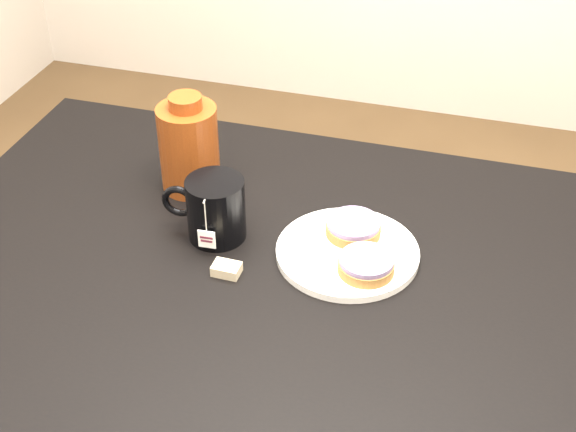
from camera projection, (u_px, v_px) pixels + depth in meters
The scene contains 7 objects.
table at pixel (315, 320), 1.34m from camera, with size 1.40×0.90×0.75m.
plate at pixel (348, 251), 1.34m from camera, with size 0.24×0.24×0.02m.
bagel_back at pixel (353, 227), 1.36m from camera, with size 0.11×0.11×0.03m.
bagel_front at pixel (366, 265), 1.28m from camera, with size 0.12×0.12×0.03m.
mug at pixel (215, 208), 1.36m from camera, with size 0.15×0.11×0.11m.
teabag_pouch at pixel (227, 269), 1.30m from camera, with size 0.04×0.03×0.02m, color #C6B793.
bagel_package at pixel (189, 146), 1.46m from camera, with size 0.11×0.11×0.19m.
Camera 1 is at (0.23, -0.95, 1.60)m, focal length 50.00 mm.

